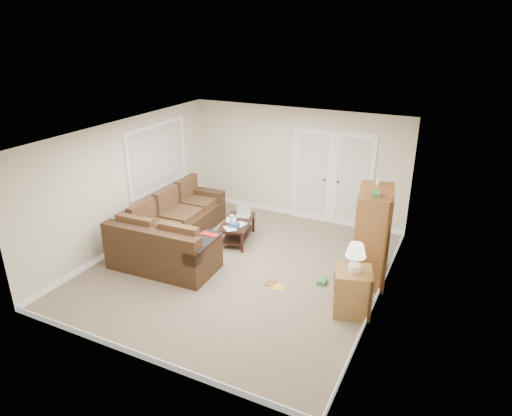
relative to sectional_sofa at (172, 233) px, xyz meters
The scene contains 17 objects.
floor 1.59m from the sectional_sofa, ahead, with size 5.50×5.50×0.00m, color gray.
ceiling 2.65m from the sectional_sofa, ahead, with size 5.00×5.50×0.02m, color white.
wall_left 1.31m from the sectional_sofa, behind, with size 0.02×5.50×2.50m, color silver.
wall_right 4.15m from the sectional_sofa, ahead, with size 0.02×5.50×2.50m, color silver.
wall_back 3.21m from the sectional_sofa, 59.84° to the left, with size 5.00×0.02×2.50m, color silver.
wall_front 3.35m from the sectional_sofa, 61.39° to the right, with size 5.00×0.02×2.50m, color silver.
baseboards 1.58m from the sectional_sofa, ahead, with size 5.00×5.50×0.10m, color silver, non-canonical shape.
french_doors 3.62m from the sectional_sofa, 47.63° to the left, with size 1.80×0.05×2.13m.
window_left 1.76m from the sectional_sofa, 135.11° to the left, with size 0.05×1.92×1.42m.
sectional_sofa is the anchor object (origin of this frame).
coffee_table 1.34m from the sectional_sofa, 42.87° to the left, with size 0.76×1.15×0.72m.
tv_armoire 3.83m from the sectional_sofa, ahead, with size 0.73×1.10×1.75m.
side_cabinet 3.78m from the sectional_sofa, ahead, with size 0.69×0.69×1.17m.
space_heater 4.17m from the sectional_sofa, 34.60° to the left, with size 0.11×0.09×0.28m, color white.
floor_magazine 2.49m from the sectional_sofa, ahead, with size 0.25×0.20×0.01m, color gold.
floor_greenbox 3.10m from the sectional_sofa, ahead, with size 0.15×0.20×0.08m, color #3E8841.
floor_book 2.26m from the sectional_sofa, ahead, with size 0.16×0.22×0.02m, color brown.
Camera 1 is at (3.50, -6.46, 4.20)m, focal length 32.00 mm.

